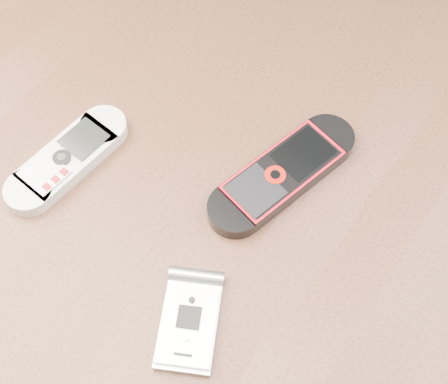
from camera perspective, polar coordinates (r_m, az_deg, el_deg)
The scene contains 5 objects.
ground at distance 1.27m, azimuth -0.19°, elevation -17.16°, with size 4.00×4.00×0.00m, color #472B19.
table at distance 0.66m, azimuth -0.36°, elevation -4.78°, with size 1.20×0.80×0.75m.
nokia_white at distance 0.59m, azimuth -14.11°, elevation 2.99°, with size 0.04×0.14×0.02m, color silver.
nokia_black_red at distance 0.57m, azimuth 5.39°, elevation 1.71°, with size 0.05×0.17×0.02m, color black.
motorola_razr at distance 0.51m, azimuth -3.24°, elevation -11.83°, with size 0.05×0.09×0.01m, color silver.
Camera 1 is at (0.16, -0.22, 1.24)m, focal length 50.00 mm.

